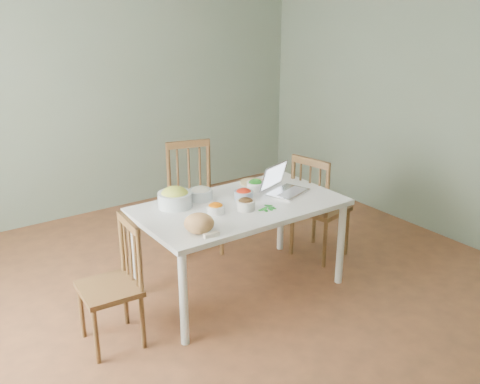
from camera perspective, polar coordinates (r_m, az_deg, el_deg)
floor at (r=4.34m, az=-1.14°, el=-11.83°), size 5.00×5.00×0.00m
wall_back at (r=6.00m, az=-14.92°, el=10.40°), size 5.00×0.00×2.70m
wall_right at (r=5.56m, az=20.92°, el=9.02°), size 0.00×5.00×2.70m
dining_table at (r=4.39m, az=0.00°, el=-5.86°), size 1.61×0.91×0.75m
chair_far at (r=5.02m, az=-4.76°, el=-0.78°), size 0.55×0.53×1.02m
chair_left at (r=3.81m, az=-13.69°, el=-9.59°), size 0.40×0.42×0.90m
chair_right at (r=4.97m, az=8.51°, el=-1.44°), size 0.49×0.50×0.98m
bread_boule at (r=3.72m, az=-4.35°, el=-3.31°), size 0.26×0.26×0.14m
butter_stick at (r=3.67m, az=-3.04°, el=-4.53°), size 0.11×0.04×0.03m
bowl_squash at (r=4.19m, az=-6.89°, el=-0.55°), size 0.34×0.34×0.15m
bowl_carrot at (r=4.06m, az=-2.58°, el=-1.69°), size 0.16×0.16×0.08m
bowl_onion at (r=4.32m, az=-4.19°, el=-0.12°), size 0.22×0.22×0.10m
bowl_mushroom at (r=4.10m, az=0.61°, el=-1.28°), size 0.19×0.19×0.09m
bowl_redpep at (r=4.31m, az=0.39°, el=-0.22°), size 0.20×0.20×0.09m
bowl_broccoli at (r=4.52m, az=1.63°, el=0.77°), size 0.16×0.16×0.09m
flatbread at (r=4.69m, az=1.31°, el=1.02°), size 0.28×0.28×0.02m
basil_bunch at (r=4.14m, az=2.76°, el=-1.66°), size 0.17×0.17×0.02m
laptop at (r=4.44m, az=5.16°, el=1.28°), size 0.41×0.38×0.23m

